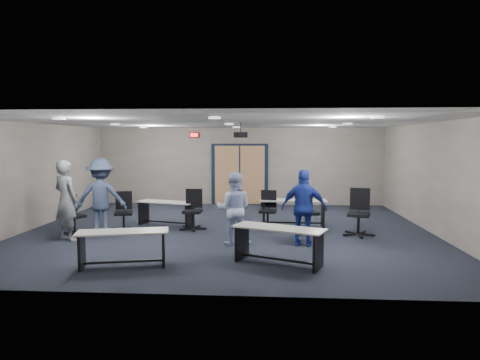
# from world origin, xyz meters

# --- Properties ---
(floor) EXTENTS (10.00, 10.00, 0.00)m
(floor) POSITION_xyz_m (0.00, 0.00, 0.00)
(floor) COLOR black
(floor) RESTS_ON ground
(back_wall) EXTENTS (10.00, 0.04, 2.70)m
(back_wall) POSITION_xyz_m (0.00, 4.50, 1.35)
(back_wall) COLOR slate
(back_wall) RESTS_ON floor
(front_wall) EXTENTS (10.00, 0.04, 2.70)m
(front_wall) POSITION_xyz_m (0.00, -4.50, 1.35)
(front_wall) COLOR slate
(front_wall) RESTS_ON floor
(left_wall) EXTENTS (0.04, 9.00, 2.70)m
(left_wall) POSITION_xyz_m (-5.00, 0.00, 1.35)
(left_wall) COLOR slate
(left_wall) RESTS_ON floor
(right_wall) EXTENTS (0.04, 9.00, 2.70)m
(right_wall) POSITION_xyz_m (5.00, 0.00, 1.35)
(right_wall) COLOR slate
(right_wall) RESTS_ON floor
(ceiling) EXTENTS (10.00, 9.00, 0.04)m
(ceiling) POSITION_xyz_m (0.00, 0.00, 2.70)
(ceiling) COLOR white
(ceiling) RESTS_ON back_wall
(double_door) EXTENTS (2.00, 0.07, 2.20)m
(double_door) POSITION_xyz_m (0.00, 4.46, 1.05)
(double_door) COLOR black
(double_door) RESTS_ON back_wall
(exit_sign) EXTENTS (0.32, 0.07, 0.18)m
(exit_sign) POSITION_xyz_m (-1.60, 4.44, 2.45)
(exit_sign) COLOR black
(exit_sign) RESTS_ON back_wall
(ceiling_projector) EXTENTS (0.35, 0.32, 0.37)m
(ceiling_projector) POSITION_xyz_m (0.30, 0.50, 2.40)
(ceiling_projector) COLOR black
(ceiling_projector) RESTS_ON ceiling
(ceiling_can_lights) EXTENTS (6.24, 5.74, 0.02)m
(ceiling_can_lights) POSITION_xyz_m (0.00, 0.25, 2.67)
(ceiling_can_lights) COLOR silver
(ceiling_can_lights) RESTS_ON ceiling
(table_front_left) EXTENTS (1.68, 0.88, 0.65)m
(table_front_left) POSITION_xyz_m (-1.57, -3.18, 0.44)
(table_front_left) COLOR beige
(table_front_left) RESTS_ON floor
(table_front_right) EXTENTS (1.77, 1.19, 0.68)m
(table_front_right) POSITION_xyz_m (1.21, -2.84, 0.47)
(table_front_right) COLOR beige
(table_front_right) RESTS_ON floor
(table_back_left) EXTENTS (1.65, 0.94, 0.64)m
(table_back_left) POSITION_xyz_m (-1.70, 0.59, 0.44)
(table_back_left) COLOR beige
(table_back_left) RESTS_ON floor
(table_back_right) EXTENTS (1.74, 0.61, 0.96)m
(table_back_right) POSITION_xyz_m (1.67, 0.69, 0.49)
(table_back_right) COLOR beige
(table_back_right) RESTS_ON floor
(chair_back_a) EXTENTS (0.76, 0.76, 0.98)m
(chair_back_a) POSITION_xyz_m (-2.59, -0.19, 0.49)
(chair_back_a) COLOR black
(chair_back_a) RESTS_ON floor
(chair_back_b) EXTENTS (0.66, 0.66, 1.02)m
(chair_back_b) POSITION_xyz_m (-0.90, 0.06, 0.51)
(chair_back_b) COLOR black
(chair_back_b) RESTS_ON floor
(chair_back_c) EXTENTS (0.67, 0.67, 0.96)m
(chair_back_c) POSITION_xyz_m (1.00, 0.40, 0.48)
(chair_back_c) COLOR black
(chair_back_c) RESTS_ON floor
(chair_back_d) EXTENTS (0.86, 0.86, 1.09)m
(chair_back_d) POSITION_xyz_m (1.97, -0.14, 0.54)
(chair_back_d) COLOR black
(chair_back_d) RESTS_ON floor
(chair_loose_left) EXTENTS (0.81, 0.81, 0.93)m
(chair_loose_left) POSITION_xyz_m (-3.66, -0.61, 0.47)
(chair_loose_left) COLOR black
(chair_loose_left) RESTS_ON floor
(chair_loose_right) EXTENTS (0.87, 0.87, 1.12)m
(chair_loose_right) POSITION_xyz_m (3.15, -0.36, 0.56)
(chair_loose_right) COLOR black
(chair_loose_right) RESTS_ON floor
(person_gray) EXTENTS (0.79, 0.70, 1.83)m
(person_gray) POSITION_xyz_m (-3.53, -1.27, 0.92)
(person_gray) COLOR gray
(person_gray) RESTS_ON floor
(person_lightblue) EXTENTS (0.77, 0.61, 1.58)m
(person_lightblue) POSITION_xyz_m (0.27, -1.39, 0.79)
(person_lightblue) COLOR #BFCFFD
(person_lightblue) RESTS_ON floor
(person_navy) EXTENTS (1.02, 0.58, 1.64)m
(person_navy) POSITION_xyz_m (1.78, -1.42, 0.82)
(person_navy) COLOR #1B2F99
(person_navy) RESTS_ON floor
(person_back) EXTENTS (1.27, 0.84, 1.83)m
(person_back) POSITION_xyz_m (-2.98, -0.61, 0.92)
(person_back) COLOR #374464
(person_back) RESTS_ON floor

